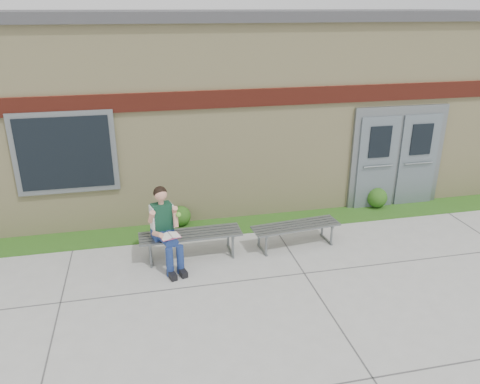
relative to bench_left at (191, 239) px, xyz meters
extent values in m
plane|color=#9E9E99|center=(0.83, -1.51, -0.37)|extent=(80.00, 80.00, 0.00)
cube|color=#2B4C14|center=(0.83, 1.09, -0.36)|extent=(16.00, 0.80, 0.02)
cube|color=beige|center=(0.83, 4.49, 1.63)|extent=(16.00, 6.00, 4.00)
cube|color=#3F3F42|center=(0.83, 4.49, 3.73)|extent=(16.20, 6.20, 0.20)
cube|color=maroon|center=(0.83, 1.46, 2.23)|extent=(16.00, 0.06, 0.35)
cube|color=slate|center=(-2.17, 1.45, 1.33)|extent=(1.90, 0.08, 1.60)
cube|color=black|center=(-2.17, 1.41, 1.33)|extent=(1.70, 0.04, 1.40)
cube|color=slate|center=(4.83, 1.45, 0.78)|extent=(2.20, 0.08, 2.30)
cube|color=slate|center=(4.33, 1.40, 0.68)|extent=(0.92, 0.06, 2.10)
cube|color=slate|center=(5.33, 1.40, 0.68)|extent=(0.92, 0.06, 2.10)
cube|color=slate|center=(0.00, 0.00, 0.09)|extent=(1.85, 0.54, 0.04)
cube|color=slate|center=(-0.74, 0.00, -0.16)|extent=(0.05, 0.51, 0.42)
cube|color=slate|center=(0.74, 0.00, -0.16)|extent=(0.05, 0.51, 0.42)
cube|color=slate|center=(2.00, 0.00, 0.05)|extent=(1.72, 0.64, 0.03)
cube|color=slate|center=(1.33, 0.00, -0.18)|extent=(0.09, 0.47, 0.38)
cube|color=slate|center=(2.67, 0.00, -0.18)|extent=(0.09, 0.47, 0.38)
cube|color=navy|center=(-0.50, -0.05, 0.19)|extent=(0.41, 0.34, 0.17)
cube|color=#0E331C|center=(-0.49, -0.07, 0.52)|extent=(0.38, 0.29, 0.48)
sphere|color=tan|center=(-0.49, -0.08, 0.94)|extent=(0.27, 0.27, 0.22)
sphere|color=black|center=(-0.49, -0.06, 0.96)|extent=(0.28, 0.28, 0.23)
cylinder|color=navy|center=(-0.52, -0.34, 0.21)|extent=(0.27, 0.47, 0.16)
cylinder|color=navy|center=(-0.33, -0.29, 0.21)|extent=(0.27, 0.47, 0.16)
cylinder|color=navy|center=(-0.43, -0.58, -0.11)|extent=(0.13, 0.13, 0.53)
cylinder|color=navy|center=(-0.25, -0.53, -0.11)|extent=(0.13, 0.13, 0.53)
cube|color=black|center=(-0.41, -0.65, -0.32)|extent=(0.17, 0.29, 0.11)
cube|color=black|center=(-0.23, -0.60, -0.32)|extent=(0.17, 0.29, 0.11)
cylinder|color=tan|center=(-0.67, -0.19, 0.58)|extent=(0.15, 0.25, 0.28)
cylinder|color=tan|center=(-0.28, -0.08, 0.58)|extent=(0.15, 0.25, 0.28)
cube|color=white|center=(-0.39, -0.44, 0.32)|extent=(0.38, 0.31, 0.02)
cube|color=#B6446D|center=(-0.39, -0.44, 0.31)|extent=(0.38, 0.32, 0.01)
sphere|color=#6DC735|center=(-0.21, -0.21, 0.59)|extent=(0.09, 0.09, 0.09)
sphere|color=#2B4C14|center=(-0.05, 1.34, -0.14)|extent=(0.42, 0.42, 0.42)
sphere|color=#2B4C14|center=(4.40, 1.34, -0.12)|extent=(0.45, 0.45, 0.45)
camera|label=1|loc=(-0.75, -7.58, 3.92)|focal=35.00mm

